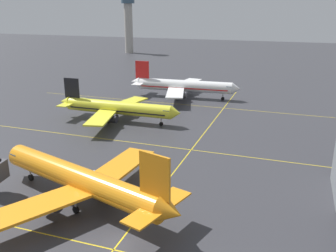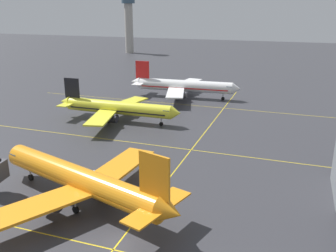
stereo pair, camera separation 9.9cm
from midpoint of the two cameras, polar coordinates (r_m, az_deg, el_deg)
ground_plane at (r=50.09m, az=-7.38°, el=-17.16°), size 600.00×600.00×0.00m
airliner_front_gate at (r=57.42m, az=-13.35°, el=-8.10°), size 36.36×31.04×11.53m
airliner_second_row at (r=96.76m, az=-7.95°, el=2.80°), size 34.18×29.58×10.66m
airliner_third_row at (r=121.62m, az=2.31°, el=6.22°), size 36.95×31.84×11.49m
taxiway_markings at (r=77.81m, az=3.57°, el=-3.70°), size 124.62×116.93×0.01m
control_tower at (r=244.00m, az=-6.16°, el=16.03°), size 8.82×8.82×35.55m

